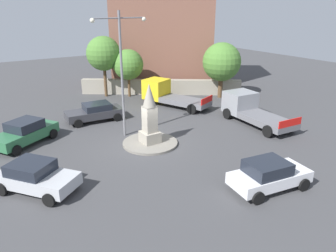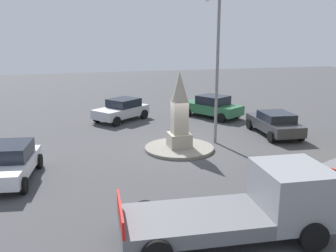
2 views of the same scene
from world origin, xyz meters
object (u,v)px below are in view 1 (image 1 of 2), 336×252
object	(u,v)px
car_green_waiting	(25,132)
corner_building	(163,31)
streetlamp	(121,64)
truck_yellow_parked_left	(167,94)
monument	(150,116)
car_silver_passing	(36,176)
truck_grey_near_island	(250,109)
tree_far_corner	(222,62)
tree_mid_cluster	(103,54)
tree_near_wall	(128,65)
car_white_approaching	(269,175)
car_dark_grey_parked_right	(95,112)

from	to	relation	value
car_green_waiting	corner_building	world-z (taller)	corner_building
streetlamp	truck_yellow_parked_left	xyz separation A→B (m)	(6.40, 4.55, -3.92)
monument	car_silver_passing	bearing A→B (deg)	-165.85
car_green_waiting	corner_building	bearing A→B (deg)	30.58
monument	truck_yellow_parked_left	distance (m)	8.92
truck_grey_near_island	tree_far_corner	world-z (taller)	tree_far_corner
truck_yellow_parked_left	tree_mid_cluster	bearing A→B (deg)	120.96
tree_near_wall	streetlamp	bearing A→B (deg)	-118.40
truck_yellow_parked_left	tree_mid_cluster	xyz separation A→B (m)	(-3.44, 5.73, 3.12)
car_green_waiting	car_silver_passing	bearing A→B (deg)	-96.20
corner_building	tree_far_corner	world-z (taller)	corner_building
monument	tree_far_corner	distance (m)	13.03
truck_yellow_parked_left	tree_mid_cluster	size ratio (longest dim) A/B	1.12
tree_near_wall	truck_grey_near_island	bearing A→B (deg)	-68.75
monument	corner_building	bearing A→B (deg)	55.06
car_white_approaching	tree_mid_cluster	world-z (taller)	tree_mid_cluster
tree_near_wall	tree_mid_cluster	distance (m)	2.52
monument	truck_yellow_parked_left	xyz separation A→B (m)	(5.68, 6.82, -0.88)
car_white_approaching	tree_near_wall	bearing A→B (deg)	84.00
truck_grey_near_island	corner_building	distance (m)	15.47
streetlamp	car_green_waiting	bearing A→B (deg)	159.98
monument	truck_grey_near_island	size ratio (longest dim) A/B	0.62
tree_near_wall	tree_mid_cluster	bearing A→B (deg)	145.06
streetlamp	corner_building	xyz separation A→B (m)	(10.73, 12.07, 0.79)
tree_near_wall	tree_mid_cluster	world-z (taller)	tree_mid_cluster
tree_near_wall	car_silver_passing	bearing A→B (deg)	-131.37
streetlamp	corner_building	world-z (taller)	corner_building
tree_near_wall	car_white_approaching	bearing A→B (deg)	-96.00
monument	tree_near_wall	xyz separation A→B (m)	(4.13, 11.23, 1.21)
truck_grey_near_island	corner_building	world-z (taller)	corner_building
streetlamp	car_silver_passing	world-z (taller)	streetlamp
car_silver_passing	truck_grey_near_island	distance (m)	16.10
monument	tree_far_corner	bearing A→B (deg)	28.49
truck_grey_near_island	tree_mid_cluster	world-z (taller)	tree_mid_cluster
streetlamp	car_white_approaching	size ratio (longest dim) A/B	1.96
car_silver_passing	corner_building	world-z (taller)	corner_building
car_white_approaching	tree_near_wall	distance (m)	19.31
streetlamp	tree_near_wall	world-z (taller)	streetlamp
car_silver_passing	truck_yellow_parked_left	size ratio (longest dim) A/B	0.65
car_silver_passing	corner_building	size ratio (longest dim) A/B	0.36
car_dark_grey_parked_right	car_silver_passing	xyz separation A→B (m)	(-6.10, -8.08, 0.04)
streetlamp	monument	bearing A→B (deg)	-72.50
car_dark_grey_parked_right	tree_near_wall	distance (m)	7.77
truck_grey_near_island	car_dark_grey_parked_right	bearing A→B (deg)	146.63
car_silver_passing	tree_far_corner	size ratio (longest dim) A/B	0.80
car_dark_grey_parked_right	tree_near_wall	size ratio (longest dim) A/B	0.97
monument	car_silver_passing	size ratio (longest dim) A/B	0.92
truck_yellow_parked_left	corner_building	bearing A→B (deg)	60.05
car_white_approaching	corner_building	distance (m)	24.04
truck_grey_near_island	tree_near_wall	size ratio (longest dim) A/B	1.36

